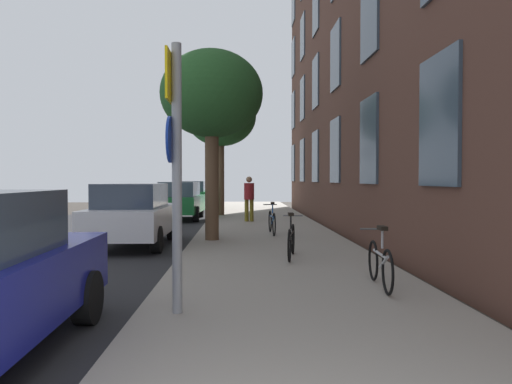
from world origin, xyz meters
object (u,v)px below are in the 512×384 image
(tree_near, at_px, (212,96))
(car_1, at_px, (133,214))
(sign_post, at_px, (175,157))
(bicycle_0, at_px, (380,263))
(pedestrian_0, at_px, (249,196))
(bicycle_2, at_px, (272,221))
(car_3, at_px, (192,194))
(bicycle_1, at_px, (291,240))
(tree_far, at_px, (221,117))
(traffic_light, at_px, (220,165))
(car_2, at_px, (180,200))

(tree_near, distance_m, car_1, 3.74)
(sign_post, relative_size, tree_near, 0.64)
(sign_post, distance_m, bicycle_0, 3.51)
(pedestrian_0, bearing_deg, bicycle_2, -82.34)
(pedestrian_0, height_order, car_3, pedestrian_0)
(tree_near, xyz_separation_m, pedestrian_0, (1.11, 5.69, -2.86))
(bicycle_0, relative_size, bicycle_1, 0.96)
(tree_far, relative_size, bicycle_1, 3.41)
(traffic_light, distance_m, car_2, 6.62)
(sign_post, bearing_deg, tree_near, 89.63)
(bicycle_2, bearing_deg, bicycle_1, -88.70)
(traffic_light, height_order, car_3, traffic_light)
(tree_near, relative_size, bicycle_2, 2.96)
(traffic_light, distance_m, car_3, 3.24)
(traffic_light, bearing_deg, bicycle_0, -80.98)
(bicycle_1, relative_size, car_2, 0.43)
(tree_far, distance_m, bicycle_1, 13.02)
(sign_post, height_order, tree_near, tree_near)
(tree_far, bearing_deg, car_1, -101.45)
(tree_far, bearing_deg, car_3, 105.65)
(tree_near, height_order, car_3, tree_near)
(pedestrian_0, distance_m, car_3, 11.07)
(traffic_light, bearing_deg, tree_near, -88.61)
(bicycle_1, distance_m, car_2, 11.63)
(pedestrian_0, distance_m, car_1, 6.84)
(tree_far, relative_size, car_2, 1.45)
(tree_far, bearing_deg, traffic_light, 92.91)
(tree_far, distance_m, car_1, 10.39)
(traffic_light, height_order, car_1, traffic_light)
(tree_near, relative_size, bicycle_0, 3.09)
(pedestrian_0, height_order, car_1, pedestrian_0)
(bicycle_0, height_order, car_1, car_1)
(tree_near, xyz_separation_m, bicycle_0, (2.84, -5.90, -3.48))
(sign_post, bearing_deg, traffic_light, 90.80)
(traffic_light, height_order, bicycle_1, traffic_light)
(tree_far, height_order, bicycle_0, tree_far)
(bicycle_1, height_order, bicycle_2, bicycle_2)
(car_1, xyz_separation_m, car_3, (-0.08, 16.67, 0.00))
(bicycle_1, relative_size, pedestrian_0, 0.99)
(tree_near, bearing_deg, bicycle_1, -59.84)
(sign_post, distance_m, tree_near, 7.45)
(sign_post, distance_m, bicycle_1, 4.74)
(traffic_light, relative_size, bicycle_1, 2.08)
(tree_near, bearing_deg, traffic_light, 91.39)
(tree_far, relative_size, pedestrian_0, 3.37)
(traffic_light, bearing_deg, sign_post, -89.20)
(tree_far, xyz_separation_m, car_3, (-2.01, 7.16, -3.73))
(bicycle_1, bearing_deg, bicycle_0, -69.63)
(traffic_light, relative_size, car_2, 0.89)
(car_1, bearing_deg, bicycle_2, 24.53)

